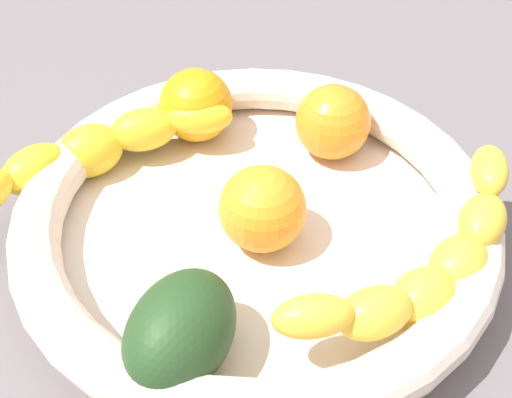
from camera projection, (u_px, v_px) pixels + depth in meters
kitchen_counter at (256, 257)px, 50.15cm from camera, size 120.00×120.00×3.00cm
fruit_bowl at (256, 219)px, 47.34cm from camera, size 34.04×34.04×5.01cm
banana_draped_left at (92, 151)px, 50.43cm from camera, size 17.64×16.31×4.54cm
banana_draped_right at (431, 265)px, 41.36cm from camera, size 14.85×18.74×5.11cm
orange_front at (262, 209)px, 45.26cm from camera, size 6.06×6.06×6.06cm
orange_mid_left at (196, 105)px, 54.02cm from camera, size 5.99×5.99×5.99cm
orange_mid_right at (333, 122)px, 52.39cm from camera, size 5.99×5.99×5.99cm
avocado_dark at (181, 332)px, 38.06cm from camera, size 7.77×9.50×6.17cm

